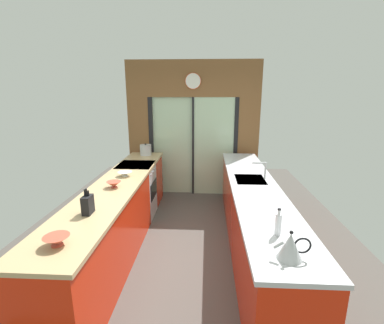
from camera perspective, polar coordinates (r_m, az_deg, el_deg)
The scene contains 13 objects.
ground_plane at distance 4.29m, azimuth -1.05°, elevation -15.06°, with size 5.04×7.60×0.02m, color #4C4742.
back_wall_unit at distance 5.56m, azimuth 0.24°, elevation 8.45°, with size 2.64×0.12×2.70m.
left_counter_run at distance 3.84m, azimuth -15.58°, elevation -11.41°, with size 0.62×3.80×0.92m.
right_counter_run at distance 3.85m, azimuth 12.48°, elevation -11.13°, with size 0.62×3.80×0.92m.
sink_faucet at distance 3.89m, azimuth 14.52°, elevation -1.18°, with size 0.19×0.02×0.25m.
oven_range at distance 4.83m, azimuth -11.38°, elevation -5.84°, with size 0.60×0.60×0.92m.
mixing_bowl_near at distance 2.49m, azimuth -26.28°, elevation -14.41°, with size 0.20×0.20×0.08m.
mixing_bowl_mid at distance 3.63m, azimuth -15.92°, elevation -4.47°, with size 0.18×0.18×0.08m.
mixing_bowl_far at distance 4.07m, azimuth -13.74°, elevation -2.39°, with size 0.20×0.20×0.07m.
knife_block at distance 2.94m, azimuth -20.84°, elevation -8.25°, with size 0.08×0.14×0.26m.
stock_pot at distance 5.34m, azimuth -9.60°, elevation 2.51°, with size 0.22×0.22×0.22m.
kettle at distance 2.18m, azimuth 19.77°, elevation -16.17°, with size 0.27×0.18×0.23m.
soap_bottle at distance 2.47m, azimuth 17.46°, elevation -12.14°, with size 0.05×0.05×0.24m.
Camera 1 is at (0.28, -3.13, 2.10)m, focal length 25.68 mm.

